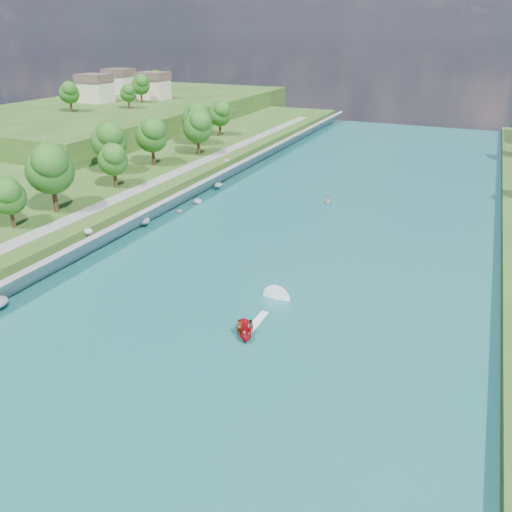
% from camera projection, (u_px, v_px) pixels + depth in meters
% --- Properties ---
extents(ground, '(260.00, 260.00, 0.00)m').
position_uv_depth(ground, '(218.00, 333.00, 53.24)').
color(ground, '#2D5119').
rests_on(ground, ground).
extents(river_water, '(55.00, 240.00, 0.10)m').
position_uv_depth(river_water, '(286.00, 261.00, 69.83)').
color(river_water, '#1A5D63').
rests_on(river_water, ground).
extents(berm_west, '(45.00, 240.00, 3.50)m').
position_uv_depth(berm_west, '(21.00, 203.00, 87.82)').
color(berm_west, '#2D5119').
rests_on(berm_west, ground).
extents(ridge_west, '(60.00, 120.00, 9.00)m').
position_uv_depth(ridge_west, '(132.00, 115.00, 161.14)').
color(ridge_west, '#2D5119').
rests_on(ridge_west, ground).
extents(riprap_bank, '(4.91, 236.00, 4.42)m').
position_uv_depth(riprap_bank, '(129.00, 225.00, 77.83)').
color(riprap_bank, slate).
rests_on(riprap_bank, ground).
extents(riverside_path, '(3.00, 200.00, 0.10)m').
position_uv_depth(riverside_path, '(99.00, 207.00, 80.54)').
color(riverside_path, gray).
rests_on(riverside_path, berm_west).
extents(ridge_houses, '(29.50, 29.50, 8.40)m').
position_uv_depth(ridge_houses, '(123.00, 85.00, 163.96)').
color(ridge_houses, beige).
rests_on(ridge_houses, ridge_west).
extents(trees_ridge, '(15.75, 40.57, 10.36)m').
position_uv_depth(trees_ridge, '(128.00, 88.00, 149.56)').
color(trees_ridge, '#254B14').
rests_on(trees_ridge, ridge_west).
extents(motorboat, '(3.60, 18.73, 2.13)m').
position_uv_depth(motorboat, '(252.00, 322.00, 53.94)').
color(motorboat, '#B30E19').
rests_on(motorboat, river_water).
extents(raft, '(2.67, 3.08, 1.50)m').
position_uv_depth(raft, '(327.00, 201.00, 93.09)').
color(raft, '#989CA0').
rests_on(raft, river_water).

